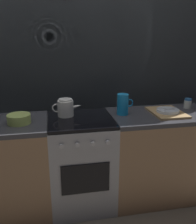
{
  "coord_description": "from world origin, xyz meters",
  "views": [
    {
      "loc": [
        -0.24,
        -2.12,
        1.62
      ],
      "look_at": [
        0.17,
        0.0,
        0.95
      ],
      "focal_mm": 38.97,
      "sensor_mm": 36.0,
      "label": 1
    }
  ],
  "objects_px": {
    "pitcher": "(123,104)",
    "dish_pile": "(167,112)",
    "spice_jar": "(188,103)",
    "kettle": "(66,108)",
    "stove_unit": "(81,162)",
    "mixing_bowl": "(19,119)"
  },
  "relations": [
    {
      "from": "pitcher",
      "to": "dish_pile",
      "type": "xyz_separation_m",
      "value": [
        0.43,
        -0.06,
        -0.08
      ]
    },
    {
      "from": "pitcher",
      "to": "spice_jar",
      "type": "relative_size",
      "value": 1.9
    },
    {
      "from": "kettle",
      "to": "spice_jar",
      "type": "distance_m",
      "value": 1.27
    },
    {
      "from": "stove_unit",
      "to": "pitcher",
      "type": "xyz_separation_m",
      "value": [
        0.42,
        0.04,
        0.55
      ]
    },
    {
      "from": "pitcher",
      "to": "dish_pile",
      "type": "relative_size",
      "value": 0.5
    },
    {
      "from": "kettle",
      "to": "spice_jar",
      "type": "bearing_deg",
      "value": 1.14
    },
    {
      "from": "stove_unit",
      "to": "pitcher",
      "type": "height_order",
      "value": "pitcher"
    },
    {
      "from": "stove_unit",
      "to": "dish_pile",
      "type": "distance_m",
      "value": 0.97
    },
    {
      "from": "mixing_bowl",
      "to": "pitcher",
      "type": "relative_size",
      "value": 1.0
    },
    {
      "from": "dish_pile",
      "to": "mixing_bowl",
      "type": "bearing_deg",
      "value": -179.29
    },
    {
      "from": "mixing_bowl",
      "to": "dish_pile",
      "type": "relative_size",
      "value": 0.5
    },
    {
      "from": "kettle",
      "to": "dish_pile",
      "type": "height_order",
      "value": "kettle"
    },
    {
      "from": "kettle",
      "to": "mixing_bowl",
      "type": "height_order",
      "value": "kettle"
    },
    {
      "from": "stove_unit",
      "to": "dish_pile",
      "type": "relative_size",
      "value": 2.25
    },
    {
      "from": "pitcher",
      "to": "spice_jar",
      "type": "bearing_deg",
      "value": 5.84
    },
    {
      "from": "mixing_bowl",
      "to": "stove_unit",
      "type": "bearing_deg",
      "value": 3.69
    },
    {
      "from": "mixing_bowl",
      "to": "dish_pile",
      "type": "xyz_separation_m",
      "value": [
        1.39,
        0.02,
        -0.02
      ]
    },
    {
      "from": "kettle",
      "to": "dish_pile",
      "type": "distance_m",
      "value": 0.99
    },
    {
      "from": "pitcher",
      "to": "stove_unit",
      "type": "bearing_deg",
      "value": -173.95
    },
    {
      "from": "stove_unit",
      "to": "kettle",
      "type": "height_order",
      "value": "kettle"
    },
    {
      "from": "spice_jar",
      "to": "dish_pile",
      "type": "bearing_deg",
      "value": -155.31
    },
    {
      "from": "mixing_bowl",
      "to": "dish_pile",
      "type": "distance_m",
      "value": 1.39
    }
  ]
}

